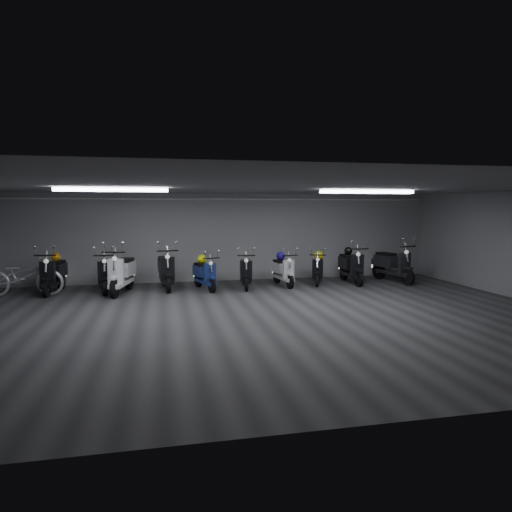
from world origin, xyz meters
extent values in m
cube|color=#343436|center=(0.00, 0.00, -0.01)|extent=(14.00, 10.00, 0.01)
cube|color=gray|center=(0.00, 0.00, 2.80)|extent=(14.00, 10.00, 0.01)
cube|color=gray|center=(0.00, 5.00, 1.40)|extent=(14.00, 0.01, 2.80)
cube|color=gray|center=(0.00, -5.00, 1.40)|extent=(14.00, 0.01, 2.80)
cube|color=white|center=(-3.00, 1.00, 2.74)|extent=(2.40, 0.18, 0.08)
cube|color=white|center=(3.00, 1.00, 2.74)|extent=(2.40, 0.18, 0.08)
cylinder|color=white|center=(0.00, 4.92, 2.62)|extent=(13.60, 0.05, 0.05)
imported|color=white|center=(-5.60, 3.53, 0.65)|extent=(2.05, 0.79, 1.31)
sphere|color=#D8EF0E|center=(-0.85, 3.63, 0.87)|extent=(0.26, 0.26, 0.26)
sphere|color=#1D0C85|center=(1.57, 3.84, 0.88)|extent=(0.26, 0.26, 0.26)
sphere|color=#D7D90C|center=(2.81, 3.91, 0.88)|extent=(0.29, 0.29, 0.29)
sphere|color=orange|center=(-4.88, 4.04, 0.98)|extent=(0.25, 0.25, 0.25)
sphere|color=black|center=(3.79, 3.88, 1.00)|extent=(0.25, 0.25, 0.25)
camera|label=1|loc=(-1.94, -9.28, 2.35)|focal=31.41mm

